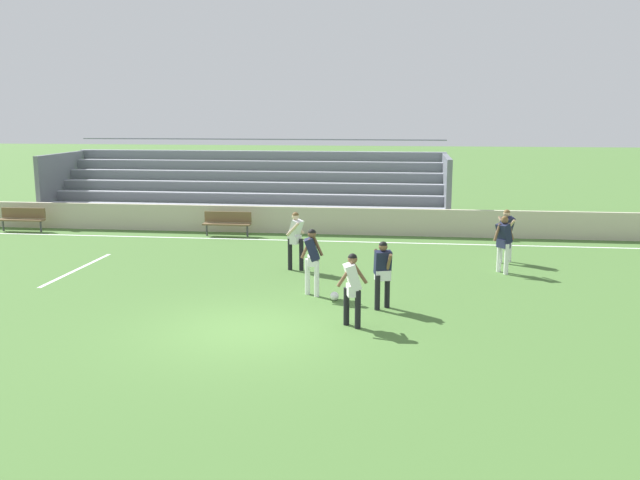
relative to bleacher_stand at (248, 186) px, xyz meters
name	(u,v)px	position (x,y,z in m)	size (l,w,h in m)	color
ground_plane	(247,330)	(3.39, -14.83, -1.48)	(160.00, 160.00, 0.00)	#477033
field_line_sideline	(313,241)	(3.39, -4.45, -1.48)	(44.00, 0.12, 0.01)	white
field_line_penalty_mark	(78,269)	(-2.91, -9.83, -1.48)	(0.12, 4.40, 0.01)	white
sideline_wall	(318,221)	(3.39, -2.98, -0.97)	(48.00, 0.16, 1.02)	beige
bleacher_stand	(248,186)	(0.00, 0.00, 0.00)	(16.83, 4.64, 3.38)	#9EA3AD
bench_centre_sideline	(227,221)	(0.07, -3.82, -0.93)	(1.80, 0.40, 0.90)	brown
bench_near_bin	(22,217)	(-8.13, -3.82, -0.93)	(1.80, 0.40, 0.90)	brown
player_dark_wide_left	(312,256)	(4.38, -11.86, -0.46)	(0.54, 0.44, 1.71)	white
player_dark_overlapping	(383,269)	(6.20, -12.84, -0.52)	(0.46, 0.65, 1.62)	black
player_dark_on_ball	(504,239)	(9.51, -8.73, -0.48)	(0.65, 0.51, 1.67)	white
player_dark_trailing_run	(506,231)	(9.77, -7.26, -0.50)	(0.53, 0.76, 1.65)	white
player_white_wide_right	(296,236)	(3.52, -9.12, -0.44)	(0.51, 0.62, 1.73)	black
player_white_challenging	(352,284)	(5.60, -14.31, -0.52)	(0.66, 0.46, 1.63)	black
soccer_ball	(334,296)	(5.00, -12.27, -1.37)	(0.22, 0.22, 0.22)	white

